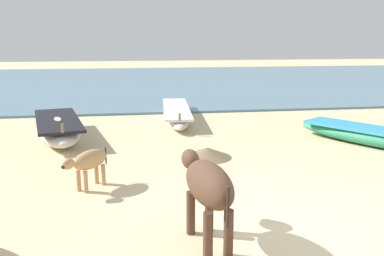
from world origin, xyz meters
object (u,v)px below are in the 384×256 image
Objects in this scene: calf_near_tan at (89,162)px; fishing_boat_0 at (176,113)px; fishing_boat_4 at (58,128)px; fishing_boat_2 at (382,137)px; cow_adult_dark at (207,185)px.

fishing_boat_0 is at bearing -162.16° from calf_near_tan.
fishing_boat_4 is (-3.29, -1.95, 0.06)m from fishing_boat_0.
calf_near_tan is at bearing -16.60° from fishing_boat_0.
cow_adult_dark reaches higher than fishing_boat_2.
fishing_boat_4 is 4.11× the size of calf_near_tan.
fishing_boat_0 is 6.00m from fishing_boat_2.
fishing_boat_2 is at bearing 52.56° from fishing_boat_0.
calf_near_tan is at bearing 3.51° from fishing_boat_4.
fishing_boat_4 is at bearing -125.18° from calf_near_tan.
cow_adult_dark reaches higher than fishing_boat_4.
fishing_boat_0 is 3.82m from fishing_boat_4.
fishing_boat_4 is 2.30× the size of cow_adult_dark.
calf_near_tan is (-1.67, 2.19, -0.28)m from cow_adult_dark.
fishing_boat_2 is at bearing -59.97° from cow_adult_dark.
fishing_boat_0 is 2.70× the size of cow_adult_dark.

